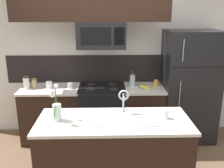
% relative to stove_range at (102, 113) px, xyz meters
% --- Properties ---
extents(ground_plane, '(10.00, 10.00, 0.00)m').
position_rel_stove_range_xyz_m(ground_plane, '(-0.00, -0.90, -0.46)').
color(ground_plane, brown).
extents(rear_partition, '(5.20, 0.10, 2.60)m').
position_rel_stove_range_xyz_m(rear_partition, '(0.30, 0.38, 0.84)').
color(rear_partition, silver).
rests_on(rear_partition, ground).
extents(splash_band, '(3.27, 0.01, 0.48)m').
position_rel_stove_range_xyz_m(splash_band, '(-0.00, 0.32, 0.69)').
color(splash_band, black).
rests_on(splash_band, rear_partition).
extents(back_counter_left, '(0.97, 0.65, 0.91)m').
position_rel_stove_range_xyz_m(back_counter_left, '(-0.85, 0.00, -0.01)').
color(back_counter_left, black).
rests_on(back_counter_left, ground).
extents(back_counter_right, '(0.67, 0.65, 0.91)m').
position_rel_stove_range_xyz_m(back_counter_right, '(0.70, 0.00, -0.01)').
color(back_counter_right, black).
rests_on(back_counter_right, ground).
extents(stove_range, '(0.76, 0.64, 0.93)m').
position_rel_stove_range_xyz_m(stove_range, '(0.00, 0.00, 0.00)').
color(stove_range, black).
rests_on(stove_range, ground).
extents(microwave, '(0.74, 0.40, 0.40)m').
position_rel_stove_range_xyz_m(microwave, '(0.00, -0.02, 1.30)').
color(microwave, black).
extents(upper_cabinet_band, '(2.34, 0.34, 0.60)m').
position_rel_stove_range_xyz_m(upper_cabinet_band, '(-0.15, -0.05, 1.81)').
color(upper_cabinet_band, black).
extents(refrigerator, '(0.85, 0.74, 1.83)m').
position_rel_stove_range_xyz_m(refrigerator, '(1.45, 0.02, 0.45)').
color(refrigerator, black).
rests_on(refrigerator, ground).
extents(storage_jar_tall, '(0.10, 0.10, 0.20)m').
position_rel_stove_range_xyz_m(storage_jar_tall, '(-1.22, -0.02, 0.55)').
color(storage_jar_tall, silver).
rests_on(storage_jar_tall, back_counter_left).
extents(storage_jar_medium, '(0.09, 0.09, 0.16)m').
position_rel_stove_range_xyz_m(storage_jar_medium, '(-1.10, -0.01, 0.53)').
color(storage_jar_medium, '#997F5B').
rests_on(storage_jar_medium, back_counter_left).
extents(storage_jar_short, '(0.10, 0.10, 0.11)m').
position_rel_stove_range_xyz_m(storage_jar_short, '(-0.86, -0.00, 0.50)').
color(storage_jar_short, silver).
rests_on(storage_jar_short, back_counter_left).
extents(storage_jar_squat, '(0.09, 0.09, 0.09)m').
position_rel_stove_range_xyz_m(storage_jar_squat, '(-0.51, -0.03, 0.49)').
color(storage_jar_squat, silver).
rests_on(storage_jar_squat, back_counter_left).
extents(banana_bunch, '(0.19, 0.12, 0.08)m').
position_rel_stove_range_xyz_m(banana_bunch, '(0.70, -0.06, 0.47)').
color(banana_bunch, yellow).
rests_on(banana_bunch, back_counter_right).
extents(french_press, '(0.09, 0.09, 0.27)m').
position_rel_stove_range_xyz_m(french_press, '(0.51, 0.06, 0.55)').
color(french_press, silver).
rests_on(french_press, back_counter_right).
extents(coffee_tin, '(0.08, 0.08, 0.11)m').
position_rel_stove_range_xyz_m(coffee_tin, '(0.90, 0.05, 0.50)').
color(coffee_tin, gold).
rests_on(coffee_tin, back_counter_right).
extents(island_counter, '(1.79, 0.75, 0.91)m').
position_rel_stove_range_xyz_m(island_counter, '(0.15, -1.25, -0.01)').
color(island_counter, black).
rests_on(island_counter, ground).
extents(kitchen_sink, '(0.76, 0.39, 0.16)m').
position_rel_stove_range_xyz_m(kitchen_sink, '(0.28, -1.25, 0.38)').
color(kitchen_sink, '#ADAFB5').
rests_on(kitchen_sink, island_counter).
extents(sink_faucet, '(0.14, 0.14, 0.31)m').
position_rel_stove_range_xyz_m(sink_faucet, '(0.28, -1.05, 0.65)').
color(sink_faucet, '#B7BABF').
rests_on(sink_faucet, island_counter).
extents(drinking_glass, '(0.07, 0.07, 0.11)m').
position_rel_stove_range_xyz_m(drinking_glass, '(0.77, -1.23, 0.50)').
color(drinking_glass, silver).
rests_on(drinking_glass, island_counter).
extents(flower_vase, '(0.11, 0.21, 0.42)m').
position_rel_stove_range_xyz_m(flower_vase, '(-0.50, -1.25, 0.58)').
color(flower_vase, silver).
rests_on(flower_vase, island_counter).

